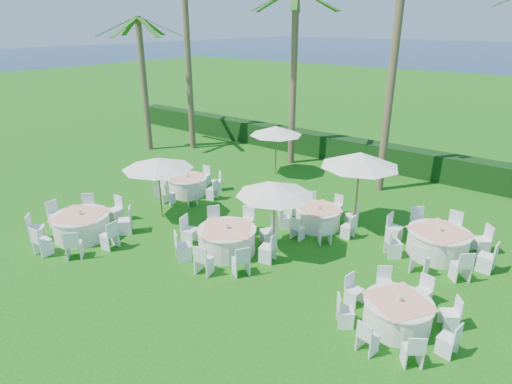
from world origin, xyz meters
TOP-DOWN VIEW (x-y plane):
  - ground at (0.00, 0.00)m, footprint 120.00×120.00m
  - hedge at (0.00, 12.00)m, footprint 34.00×1.00m
  - banquet_table_a at (-4.80, -1.06)m, footprint 3.24×3.24m
  - banquet_table_b at (-0.31, 1.14)m, footprint 3.20×3.20m
  - banquet_table_c at (5.20, 0.90)m, footprint 2.81×2.81m
  - banquet_table_d at (-4.84, 3.83)m, footprint 2.86×2.86m
  - banquet_table_e at (1.06, 4.41)m, footprint 2.78×2.78m
  - banquet_table_f at (4.95, 4.95)m, footprint 3.24×3.24m
  - umbrella_a at (-3.90, 1.61)m, footprint 2.52×2.52m
  - umbrella_b at (0.87, 2.01)m, footprint 2.34×2.34m
  - umbrella_c at (-3.34, 8.06)m, footprint 2.41×2.41m
  - umbrella_d at (2.12, 5.09)m, footprint 2.62×2.62m
  - palm_a at (-9.75, 8.96)m, footprint 4.30×4.34m
  - palm_b at (-3.78, 10.06)m, footprint 4.40×3.96m
  - palm_c at (1.34, 9.17)m, footprint 4.41×4.10m
  - palm_f at (-11.47, 7.26)m, footprint 4.32×4.31m

SIDE VIEW (x-z plane):
  - ground at x=0.00m, z-range 0.00..0.00m
  - banquet_table_e at x=1.06m, z-range -0.06..0.80m
  - banquet_table_c at x=5.20m, z-range -0.06..0.80m
  - banquet_table_d at x=-4.84m, z-range -0.06..0.82m
  - banquet_table_b at x=-0.31m, z-range -0.06..0.91m
  - banquet_table_f at x=4.95m, z-range -0.06..0.92m
  - banquet_table_a at x=-4.80m, z-range -0.06..0.92m
  - hedge at x=0.00m, z-range 0.00..1.20m
  - umbrella_a at x=-3.90m, z-range 0.94..3.22m
  - umbrella_c at x=-3.34m, z-range 0.95..3.26m
  - umbrella_b at x=0.87m, z-range 0.97..3.31m
  - umbrella_d at x=2.12m, z-range 1.13..3.89m
  - palm_f at x=-11.47m, z-range 0.43..7.44m
  - palm_b at x=-3.78m, z-range 0.45..8.60m
  - palm_a at x=-9.75m, z-range 0.47..10.80m
  - palm_c at x=1.34m, z-range 0.48..11.06m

